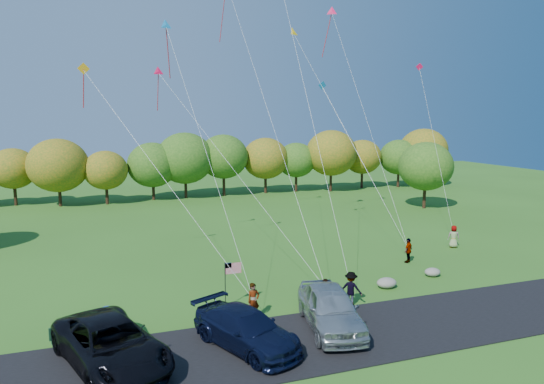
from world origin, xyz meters
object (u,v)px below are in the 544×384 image
at_px(minivan_dark, 111,344).
at_px(flyer_e, 454,237).
at_px(trash_barrel, 107,315).
at_px(park_bench, 72,332).
at_px(minivan_silver, 330,308).
at_px(flyer_c, 351,289).
at_px(minivan_navy, 246,329).
at_px(flyer_a, 253,301).
at_px(flyer_b, 326,293).
at_px(flyer_d, 408,250).

xyz_separation_m(minivan_dark, flyer_e, (25.70, 10.66, -0.12)).
bearing_deg(trash_barrel, park_bench, -129.30).
height_order(minivan_silver, flyer_c, minivan_silver).
height_order(minivan_dark, park_bench, minivan_dark).
distance_m(flyer_c, trash_barrel, 12.67).
bearing_deg(minivan_navy, flyer_e, 3.79).
distance_m(flyer_a, flyer_c, 5.52).
xyz_separation_m(flyer_c, park_bench, (-14.06, -0.01, -0.38)).
relative_size(minivan_navy, flyer_a, 3.05).
relative_size(minivan_navy, park_bench, 3.12).
bearing_deg(minivan_navy, flyer_c, -1.18).
xyz_separation_m(flyer_e, trash_barrel, (-25.82, -6.09, -0.48)).
bearing_deg(flyer_a, minivan_dark, -172.64).
bearing_deg(flyer_c, minivan_silver, 82.29).
distance_m(flyer_a, park_bench, 8.55).
xyz_separation_m(flyer_b, flyer_e, (14.65, 7.66, 0.11)).
xyz_separation_m(flyer_b, flyer_d, (8.92, 5.39, 0.12)).
height_order(minivan_navy, flyer_c, flyer_c).
distance_m(minivan_silver, flyer_b, 2.84).
bearing_deg(minivan_navy, flyer_b, 6.18).
distance_m(minivan_navy, flyer_a, 3.19).
height_order(minivan_silver, trash_barrel, minivan_silver).
bearing_deg(flyer_c, minivan_dark, 49.85).
bearing_deg(park_bench, minivan_dark, -79.52).
bearing_deg(flyer_e, flyer_c, 59.94).
distance_m(minivan_silver, flyer_c, 3.34).
bearing_deg(park_bench, flyer_d, -6.19).
bearing_deg(minivan_silver, trash_barrel, 168.04).
bearing_deg(flyer_a, flyer_d, 9.34).
height_order(flyer_c, flyer_d, flyer_c).
xyz_separation_m(minivan_dark, trash_barrel, (-0.12, 4.57, -0.60)).
distance_m(flyer_d, park_bench, 22.37).
bearing_deg(flyer_d, minivan_silver, 6.73).
relative_size(flyer_e, trash_barrel, 2.22).
bearing_deg(minivan_dark, flyer_e, 2.47).
bearing_deg(minivan_navy, flyer_a, 42.55).
bearing_deg(minivan_silver, park_bench, 179.23).
relative_size(flyer_c, flyer_e, 1.07).
relative_size(flyer_d, park_bench, 0.96).
bearing_deg(minivan_navy, park_bench, 133.44).
height_order(flyer_b, flyer_e, flyer_e).
relative_size(flyer_c, park_bench, 1.03).
distance_m(flyer_b, flyer_e, 16.53).
bearing_deg(flyer_e, minivan_navy, 57.58).
relative_size(flyer_d, flyer_e, 1.00).
height_order(park_bench, trash_barrel, park_bench).
height_order(flyer_c, park_bench, flyer_c).
bearing_deg(minivan_silver, flyer_b, 79.49).
xyz_separation_m(minivan_dark, minivan_silver, (10.04, 0.36, 0.06)).
xyz_separation_m(flyer_d, park_bench, (-21.63, -5.69, -0.32)).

